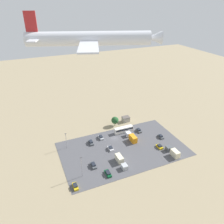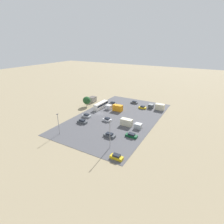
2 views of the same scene
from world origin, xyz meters
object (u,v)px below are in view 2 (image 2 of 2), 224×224
(parked_car_6, at_px, (131,135))
(parked_truck_1, at_px, (130,123))
(bus, at_px, (101,105))
(parked_car_1, at_px, (107,120))
(parked_car_0, at_px, (82,122))
(parked_car_2, at_px, (143,107))
(parked_car_3, at_px, (109,135))
(parked_car_8, at_px, (134,102))
(shed_building, at_px, (93,99))
(parked_car_4, at_px, (87,116))
(parked_car_5, at_px, (117,157))
(parked_truck_0, at_px, (157,107))
(parked_truck_2, at_px, (115,108))
(parked_car_7, at_px, (113,103))

(parked_car_6, relative_size, parked_truck_1, 0.49)
(bus, height_order, parked_car_1, bus)
(parked_car_0, height_order, parked_car_2, parked_car_0)
(parked_car_3, bearing_deg, parked_car_2, -0.17)
(parked_car_8, xyz_separation_m, parked_truck_1, (28.61, 10.02, 0.72))
(shed_building, relative_size, parked_car_4, 1.02)
(parked_car_8, height_order, parked_truck_1, parked_truck_1)
(parked_car_6, bearing_deg, parked_truck_1, 28.60)
(parked_car_5, height_order, parked_truck_0, parked_truck_0)
(bus, bearing_deg, parked_car_1, -47.67)
(parked_car_1, height_order, parked_truck_1, parked_truck_1)
(parked_truck_2, bearing_deg, parked_car_3, -155.61)
(parked_car_6, height_order, parked_truck_0, parked_truck_0)
(parked_car_5, relative_size, parked_truck_2, 0.44)
(parked_car_8, height_order, parked_truck_0, parked_truck_0)
(parked_car_3, relative_size, parked_truck_1, 0.49)
(bus, distance_m, parked_car_0, 20.62)
(parked_car_0, height_order, parked_car_5, parked_car_0)
(parked_truck_1, bearing_deg, parked_truck_0, 170.36)
(parked_car_7, bearing_deg, parked_car_3, -152.46)
(parked_car_5, bearing_deg, parked_car_3, 39.63)
(parked_car_0, height_order, parked_car_3, parked_car_0)
(parked_truck_1, bearing_deg, parked_car_5, 14.50)
(parked_truck_0, bearing_deg, parked_car_5, -178.23)
(parked_car_1, relative_size, parked_car_4, 0.92)
(parked_car_0, height_order, parked_truck_0, parked_truck_0)
(parked_truck_0, bearing_deg, parked_truck_2, 123.70)
(shed_building, bearing_deg, parked_car_3, 44.14)
(parked_car_0, relative_size, parked_car_2, 1.16)
(shed_building, height_order, parked_car_3, shed_building)
(parked_car_5, distance_m, parked_car_6, 14.75)
(parked_car_1, bearing_deg, parked_car_4, 95.74)
(parked_car_8, bearing_deg, parked_car_1, -2.21)
(parked_car_3, xyz_separation_m, parked_truck_2, (-25.45, -11.54, 0.83))
(shed_building, bearing_deg, parked_truck_0, 100.08)
(parked_car_2, bearing_deg, parked_truck_2, -50.15)
(bus, relative_size, parked_car_4, 2.45)
(parked_truck_0, bearing_deg, bus, 115.86)
(shed_building, relative_size, parked_car_0, 0.97)
(parked_truck_0, bearing_deg, parked_car_4, 135.85)
(parked_car_7, bearing_deg, parked_car_0, -179.31)
(parked_car_2, height_order, parked_car_5, parked_car_5)
(parked_car_4, distance_m, parked_truck_0, 38.01)
(parked_car_3, relative_size, parked_car_8, 1.11)
(parked_car_3, bearing_deg, parked_car_5, -140.37)
(parked_car_0, xyz_separation_m, parked_car_6, (0.37, 24.10, -0.06))
(parked_truck_2, bearing_deg, shed_building, 72.72)
(parked_car_2, bearing_deg, bus, -62.67)
(parked_car_5, xyz_separation_m, parked_truck_2, (-36.07, -20.33, 0.82))
(shed_building, xyz_separation_m, parked_car_5, (41.93, 39.18, -0.79))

